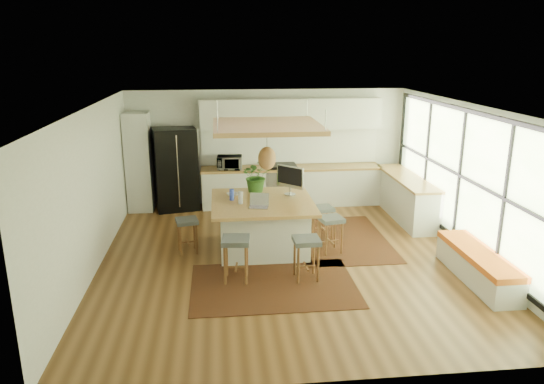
{
  "coord_description": "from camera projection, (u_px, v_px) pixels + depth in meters",
  "views": [
    {
      "loc": [
        -1.14,
        -8.33,
        3.64
      ],
      "look_at": [
        -0.2,
        0.5,
        1.1
      ],
      "focal_mm": 33.58,
      "sensor_mm": 36.0,
      "label": 1
    }
  ],
  "objects": [
    {
      "name": "back_counter_base",
      "position": [
        291.0,
        187.0,
        12.06
      ],
      "size": [
        4.2,
        0.6,
        0.88
      ],
      "primitive_type": "cube",
      "color": "beige",
      "rests_on": "floor"
    },
    {
      "name": "window_bench",
      "position": [
        478.0,
        266.0,
        8.17
      ],
      "size": [
        0.52,
        2.0,
        0.5
      ],
      "primitive_type": null,
      "color": "beige",
      "rests_on": "floor"
    },
    {
      "name": "island",
      "position": [
        262.0,
        225.0,
        9.43
      ],
      "size": [
        1.85,
        1.85,
        0.93
      ],
      "primitive_type": null,
      "color": "olive",
      "rests_on": "floor"
    },
    {
      "name": "pantry",
      "position": [
        139.0,
        162.0,
        11.51
      ],
      "size": [
        0.55,
        0.6,
        2.25
      ],
      "primitive_type": "cube",
      "color": "beige",
      "rests_on": "floor"
    },
    {
      "name": "stool_right_back",
      "position": [
        323.0,
        220.0,
        10.0
      ],
      "size": [
        0.43,
        0.43,
        0.64
      ],
      "primitive_type": null,
      "rotation": [
        0.0,
        0.0,
        1.74
      ],
      "color": "#404547",
      "rests_on": "floor"
    },
    {
      "name": "stool_near_right",
      "position": [
        306.0,
        259.0,
        8.19
      ],
      "size": [
        0.43,
        0.43,
        0.71
      ],
      "primitive_type": null,
      "rotation": [
        0.0,
        0.0,
        0.03
      ],
      "color": "#404547",
      "rests_on": "floor"
    },
    {
      "name": "ceiling_panel",
      "position": [
        267.0,
        142.0,
        8.87
      ],
      "size": [
        1.86,
        1.86,
        0.8
      ],
      "primitive_type": null,
      "color": "olive",
      "rests_on": "ceiling"
    },
    {
      "name": "rug_right",
      "position": [
        340.0,
        239.0,
        10.0
      ],
      "size": [
        1.8,
        2.6,
        0.01
      ],
      "primitive_type": "cube",
      "color": "black",
      "rests_on": "floor"
    },
    {
      "name": "fridge",
      "position": [
        176.0,
        170.0,
        11.65
      ],
      "size": [
        1.07,
        0.91,
        1.89
      ],
      "primitive_type": null,
      "rotation": [
        0.0,
        0.0,
        0.2
      ],
      "color": "black",
      "rests_on": "floor"
    },
    {
      "name": "floor",
      "position": [
        286.0,
        258.0,
        9.09
      ],
      "size": [
        7.0,
        7.0,
        0.0
      ],
      "primitive_type": "plane",
      "color": "#4E3016",
      "rests_on": "ground"
    },
    {
      "name": "right_counter_top",
      "position": [
        408.0,
        178.0,
        11.05
      ],
      "size": [
        0.64,
        2.54,
        0.05
      ],
      "primitive_type": "cube",
      "color": "olive",
      "rests_on": "right_counter_base"
    },
    {
      "name": "island_bottle_0",
      "position": [
        232.0,
        195.0,
        9.31
      ],
      "size": [
        0.07,
        0.07,
        0.19
      ],
      "primitive_type": "cylinder",
      "color": "blue",
      "rests_on": "island"
    },
    {
      "name": "island_bowl",
      "position": [
        233.0,
        195.0,
        9.59
      ],
      "size": [
        0.27,
        0.27,
        0.05
      ],
      "primitive_type": "imported",
      "rotation": [
        0.0,
        0.0,
        0.34
      ],
      "color": "white",
      "rests_on": "island"
    },
    {
      "name": "microwave",
      "position": [
        229.0,
        161.0,
        11.67
      ],
      "size": [
        0.58,
        0.35,
        0.38
      ],
      "primitive_type": "imported",
      "rotation": [
        0.0,
        0.0,
        -0.07
      ],
      "color": "#A5A5AA",
      "rests_on": "back_counter_top"
    },
    {
      "name": "right_counter_base",
      "position": [
        406.0,
        198.0,
        11.18
      ],
      "size": [
        0.6,
        2.5,
        0.88
      ],
      "primitive_type": "cube",
      "color": "beige",
      "rests_on": "floor"
    },
    {
      "name": "wall_front",
      "position": [
        331.0,
        272.0,
        5.37
      ],
      "size": [
        6.5,
        0.0,
        6.5
      ],
      "primitive_type": "plane",
      "rotation": [
        -1.57,
        0.0,
        0.0
      ],
      "color": "beige",
      "rests_on": "ground"
    },
    {
      "name": "backsplash",
      "position": [
        290.0,
        147.0,
        12.1
      ],
      "size": [
        4.2,
        0.02,
        0.8
      ],
      "primitive_type": "cube",
      "color": "white",
      "rests_on": "wall_back"
    },
    {
      "name": "upper_cabinets",
      "position": [
        291.0,
        114.0,
        11.72
      ],
      "size": [
        4.2,
        0.34,
        0.7
      ],
      "primitive_type": "cube",
      "color": "beige",
      "rests_on": "wall_back"
    },
    {
      "name": "stool_near_left",
      "position": [
        236.0,
        260.0,
        8.14
      ],
      "size": [
        0.48,
        0.48,
        0.73
      ],
      "primitive_type": null,
      "rotation": [
        0.0,
        0.0,
        -0.1
      ],
      "color": "#404547",
      "rests_on": "floor"
    },
    {
      "name": "island_plant",
      "position": [
        257.0,
        179.0,
        9.81
      ],
      "size": [
        0.71,
        0.76,
        0.5
      ],
      "primitive_type": "imported",
      "rotation": [
        0.0,
        0.0,
        0.23
      ],
      "color": "#1E4C19",
      "rests_on": "island"
    },
    {
      "name": "ceiling",
      "position": [
        287.0,
        106.0,
        8.34
      ],
      "size": [
        7.0,
        7.0,
        0.0
      ],
      "primitive_type": "plane",
      "rotation": [
        3.14,
        0.0,
        0.0
      ],
      "color": "white",
      "rests_on": "ground"
    },
    {
      "name": "stool_right_front",
      "position": [
        331.0,
        234.0,
        9.28
      ],
      "size": [
        0.47,
        0.47,
        0.68
      ],
      "primitive_type": null,
      "rotation": [
        0.0,
        0.0,
        1.77
      ],
      "color": "#404547",
      "rests_on": "floor"
    },
    {
      "name": "wall_back",
      "position": [
        267.0,
        147.0,
        12.06
      ],
      "size": [
        6.5,
        0.0,
        6.5
      ],
      "primitive_type": "plane",
      "rotation": [
        1.57,
        0.0,
        0.0
      ],
      "color": "beige",
      "rests_on": "ground"
    },
    {
      "name": "wall_right",
      "position": [
        467.0,
        181.0,
        9.05
      ],
      "size": [
        0.0,
        7.0,
        7.0
      ],
      "primitive_type": "plane",
      "rotation": [
        1.57,
        0.0,
        -1.57
      ],
      "color": "beige",
      "rests_on": "ground"
    },
    {
      "name": "monitor",
      "position": [
        290.0,
        182.0,
        9.6
      ],
      "size": [
        0.59,
        0.59,
        0.57
      ],
      "primitive_type": null,
      "rotation": [
        0.0,
        0.0,
        -0.78
      ],
      "color": "#A5A5AA",
      "rests_on": "island"
    },
    {
      "name": "rug_near",
      "position": [
        274.0,
        285.0,
        8.05
      ],
      "size": [
        2.6,
        1.8,
        0.01
      ],
      "primitive_type": "cube",
      "color": "black",
      "rests_on": "floor"
    },
    {
      "name": "range",
      "position": [
        281.0,
        185.0,
        12.02
      ],
      "size": [
        0.76,
        0.62,
        1.0
      ],
      "primitive_type": null,
      "color": "#A5A5AA",
      "rests_on": "floor"
    },
    {
      "name": "window_wall",
      "position": [
        466.0,
        178.0,
        9.03
      ],
      "size": [
        0.1,
        6.2,
        2.6
      ],
      "primitive_type": null,
      "color": "black",
      "rests_on": "wall_right"
    },
    {
      "name": "stool_left_side",
      "position": [
        187.0,
        234.0,
        9.27
      ],
      "size": [
        0.45,
        0.45,
        0.64
      ],
      "primitive_type": null,
      "rotation": [
        0.0,
        0.0,
        -1.38
      ],
      "color": "#404547",
      "rests_on": "floor"
    },
    {
      "name": "back_counter_top",
      "position": [
        292.0,
        168.0,
        11.93
      ],
      "size": [
        4.24,
        0.64,
        0.05
      ],
      "primitive_type": "cube",
      "color": "olive",
      "rests_on": "back_counter_base"
    },
    {
      "name": "island_bottle_1",
      "position": [
        241.0,
        199.0,
        9.09
      ],
      "size": [
        0.07,
        0.07,
        0.19
      ],
      "primitive_type": "cylinder",
      "color": "silver",
      "rests_on": "island"
    },
    {
      "name": "wall_left",
      "position": [
        92.0,
        191.0,
        8.38
      ],
      "size": [
        0.0,
        7.0,
        7.0
      ],
      "primitive_type": "plane",
      "rotation": [
        1.57,
        0.0,
        1.57
      ],
      "color": "beige",
      "rests_on": "ground"
    },
    {
      "name": "laptop",
      "position": [
        258.0,
        201.0,
        8.87
      ],
      "size": [
        0.41,
        0.42,
        0.25
      ],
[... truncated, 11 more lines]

